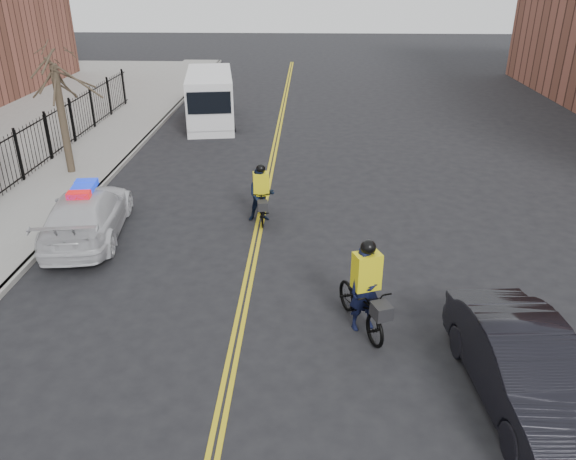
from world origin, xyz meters
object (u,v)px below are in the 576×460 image
at_px(cyclist_far, 261,199).
at_px(cyclist_near, 365,298).
at_px(police_cruiser, 87,214).
at_px(cargo_van, 210,100).
at_px(dark_sedan, 525,369).

bearing_deg(cyclist_far, cyclist_near, -72.79).
relative_size(police_cruiser, cyclist_far, 2.73).
bearing_deg(cyclist_near, cargo_van, 88.87).
bearing_deg(dark_sedan, cyclist_far, 119.07).
xyz_separation_m(cyclist_near, cyclist_far, (-2.73, 5.70, -0.02)).
distance_m(police_cruiser, cargo_van, 13.25).
bearing_deg(cargo_van, police_cruiser, -105.44).
relative_size(police_cruiser, cargo_van, 0.83).
bearing_deg(police_cruiser, dark_sedan, 139.92).
relative_size(dark_sedan, cargo_van, 0.73).
distance_m(police_cruiser, dark_sedan, 12.35).
distance_m(dark_sedan, cargo_van, 21.69).
bearing_deg(cyclist_near, police_cruiser, 129.96).
xyz_separation_m(police_cruiser, dark_sedan, (10.43, -6.61, 0.03)).
relative_size(dark_sedan, cyclist_near, 1.96).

